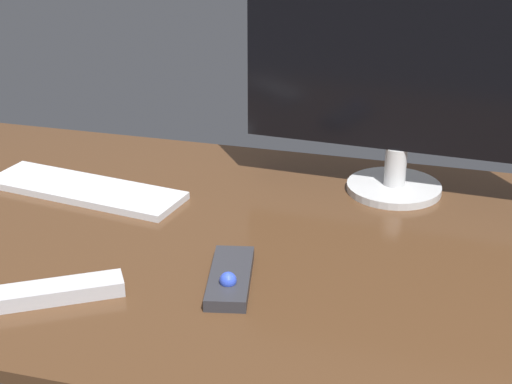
% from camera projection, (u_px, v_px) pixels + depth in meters
% --- Properties ---
extents(desk, '(1.40, 0.84, 0.02)m').
position_uv_depth(desk, '(222.00, 243.00, 1.32)').
color(desk, '#4C301C').
rests_on(desk, ground).
extents(monitor, '(0.57, 0.18, 0.37)m').
position_uv_depth(monitor, '(402.00, 86.00, 1.41)').
color(monitor, silver).
rests_on(monitor, desk).
extents(keyboard, '(0.39, 0.17, 0.01)m').
position_uv_depth(keyboard, '(85.00, 190.00, 1.48)').
color(keyboard, silver).
rests_on(keyboard, desk).
extents(media_remote, '(0.09, 0.18, 0.04)m').
position_uv_depth(media_remote, '(230.00, 278.00, 1.18)').
color(media_remote, '#2D2D33').
rests_on(media_remote, desk).
extents(tv_remote, '(0.19, 0.14, 0.02)m').
position_uv_depth(tv_remote, '(55.00, 292.00, 1.14)').
color(tv_remote, '#B7B7BC').
rests_on(tv_remote, desk).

